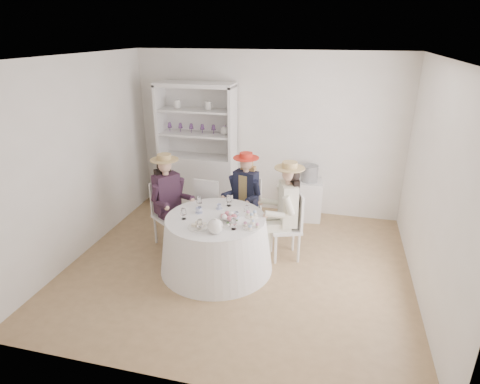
# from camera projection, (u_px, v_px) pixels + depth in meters

# --- Properties ---
(ground) EXTENTS (4.50, 4.50, 0.00)m
(ground) POSITION_uv_depth(u_px,v_px,m) (238.00, 266.00, 5.45)
(ground) COLOR olive
(ground) RESTS_ON ground
(ceiling) EXTENTS (4.50, 4.50, 0.00)m
(ceiling) POSITION_uv_depth(u_px,v_px,m) (238.00, 57.00, 4.43)
(ceiling) COLOR white
(ceiling) RESTS_ON wall_back
(wall_back) EXTENTS (4.50, 0.00, 4.50)m
(wall_back) POSITION_uv_depth(u_px,v_px,m) (267.00, 134.00, 6.74)
(wall_back) COLOR silver
(wall_back) RESTS_ON ground
(wall_front) EXTENTS (4.50, 0.00, 4.50)m
(wall_front) POSITION_uv_depth(u_px,v_px,m) (176.00, 254.00, 3.14)
(wall_front) COLOR silver
(wall_front) RESTS_ON ground
(wall_left) EXTENTS (0.00, 4.50, 4.50)m
(wall_left) POSITION_uv_depth(u_px,v_px,m) (78.00, 159.00, 5.44)
(wall_left) COLOR silver
(wall_left) RESTS_ON ground
(wall_right) EXTENTS (0.00, 4.50, 4.50)m
(wall_right) POSITION_uv_depth(u_px,v_px,m) (435.00, 189.00, 4.44)
(wall_right) COLOR silver
(wall_right) RESTS_ON ground
(tea_table) EXTENTS (1.49, 1.49, 0.74)m
(tea_table) POSITION_uv_depth(u_px,v_px,m) (216.00, 243.00, 5.29)
(tea_table) COLOR white
(tea_table) RESTS_ON ground
(hutch) EXTENTS (1.36, 0.65, 2.20)m
(hutch) POSITION_uv_depth(u_px,v_px,m) (199.00, 166.00, 6.98)
(hutch) COLOR silver
(hutch) RESTS_ON ground
(side_table) EXTENTS (0.47, 0.47, 0.67)m
(side_table) POSITION_uv_depth(u_px,v_px,m) (308.00, 200.00, 6.73)
(side_table) COLOR silver
(side_table) RESTS_ON ground
(hatbox) EXTENTS (0.34, 0.34, 0.27)m
(hatbox) POSITION_uv_depth(u_px,v_px,m) (310.00, 173.00, 6.55)
(hatbox) COLOR black
(hatbox) RESTS_ON side_table
(guest_left) EXTENTS (0.60, 0.56, 1.39)m
(guest_left) POSITION_uv_depth(u_px,v_px,m) (168.00, 195.00, 5.74)
(guest_left) COLOR silver
(guest_left) RESTS_ON ground
(guest_mid) EXTENTS (0.50, 0.54, 1.34)m
(guest_mid) POSITION_uv_depth(u_px,v_px,m) (245.00, 191.00, 5.97)
(guest_mid) COLOR silver
(guest_mid) RESTS_ON ground
(guest_right) EXTENTS (0.58, 0.53, 1.40)m
(guest_right) POSITION_uv_depth(u_px,v_px,m) (286.00, 206.00, 5.38)
(guest_right) COLOR silver
(guest_right) RESTS_ON ground
(spare_chair) EXTENTS (0.42, 0.42, 0.96)m
(spare_chair) POSITION_uv_depth(u_px,v_px,m) (210.00, 206.00, 6.06)
(spare_chair) COLOR silver
(spare_chair) RESTS_ON ground
(teacup_a) EXTENTS (0.10, 0.10, 0.07)m
(teacup_a) POSITION_uv_depth(u_px,v_px,m) (199.00, 211.00, 5.27)
(teacup_a) COLOR white
(teacup_a) RESTS_ON tea_table
(teacup_b) EXTENTS (0.07, 0.07, 0.06)m
(teacup_b) POSITION_uv_depth(u_px,v_px,m) (219.00, 207.00, 5.39)
(teacup_b) COLOR white
(teacup_b) RESTS_ON tea_table
(teacup_c) EXTENTS (0.10, 0.10, 0.06)m
(teacup_c) POSITION_uv_depth(u_px,v_px,m) (236.00, 215.00, 5.14)
(teacup_c) COLOR white
(teacup_c) RESTS_ON tea_table
(flower_bowl) EXTENTS (0.28, 0.28, 0.06)m
(flower_bowl) POSITION_uv_depth(u_px,v_px,m) (229.00, 218.00, 5.07)
(flower_bowl) COLOR white
(flower_bowl) RESTS_ON tea_table
(flower_arrangement) EXTENTS (0.18, 0.18, 0.07)m
(flower_arrangement) POSITION_uv_depth(u_px,v_px,m) (227.00, 216.00, 4.98)
(flower_arrangement) COLOR #D46A7B
(flower_arrangement) RESTS_ON tea_table
(table_teapot) EXTENTS (0.26, 0.19, 0.20)m
(table_teapot) POSITION_uv_depth(u_px,v_px,m) (216.00, 226.00, 4.73)
(table_teapot) COLOR white
(table_teapot) RESTS_ON tea_table
(sandwich_plate) EXTENTS (0.27, 0.27, 0.06)m
(sandwich_plate) POSITION_uv_depth(u_px,v_px,m) (199.00, 226.00, 4.89)
(sandwich_plate) COLOR white
(sandwich_plate) RESTS_ON tea_table
(cupcake_stand) EXTENTS (0.23, 0.23, 0.21)m
(cupcake_stand) POSITION_uv_depth(u_px,v_px,m) (251.00, 222.00, 4.86)
(cupcake_stand) COLOR white
(cupcake_stand) RESTS_ON tea_table
(stemware_set) EXTENTS (0.84, 0.88, 0.15)m
(stemware_set) POSITION_uv_depth(u_px,v_px,m) (215.00, 212.00, 5.12)
(stemware_set) COLOR white
(stemware_set) RESTS_ON tea_table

